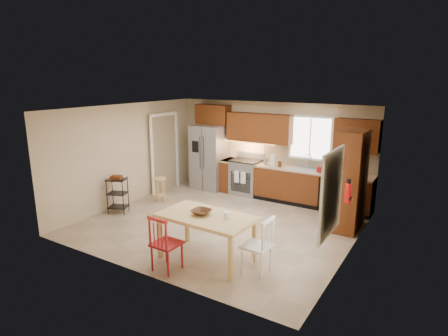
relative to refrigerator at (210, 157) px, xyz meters
name	(u,v)px	position (x,y,z in m)	size (l,w,h in m)	color
floor	(220,223)	(1.70, -2.12, -0.91)	(5.50, 5.50, 0.00)	gray
ceiling	(220,109)	(1.70, -2.12, 1.59)	(5.50, 5.00, 0.02)	silver
wall_back	(270,149)	(1.70, 0.38, 0.34)	(5.50, 0.02, 2.50)	#CCB793
wall_front	(135,201)	(1.70, -4.62, 0.34)	(5.50, 0.02, 2.50)	#CCB793
wall_left	(127,154)	(-1.05, -2.12, 0.34)	(0.02, 5.00, 2.50)	#CCB793
wall_right	(354,188)	(4.45, -2.12, 0.34)	(0.02, 5.00, 2.50)	#CCB793
refrigerator	(210,157)	(0.00, 0.00, 0.00)	(0.92, 0.75, 1.82)	gray
range_stove	(246,177)	(1.15, 0.06, -0.45)	(0.76, 0.63, 0.92)	gray
base_cabinet_narrow	(229,175)	(0.60, 0.08, -0.46)	(0.30, 0.60, 0.90)	#612911
base_cabinet_run	(312,188)	(2.99, 0.08, -0.46)	(2.92, 0.60, 0.90)	#612911
dishwasher	(331,195)	(3.55, -0.22, -0.46)	(0.60, 0.02, 0.78)	black
backsplash	(317,157)	(2.99, 0.36, 0.27)	(2.92, 0.03, 0.55)	beige
upper_over_fridge	(213,115)	(0.00, 0.20, 1.19)	(1.00, 0.35, 0.55)	#612C10
upper_left_block	(259,128)	(1.45, 0.20, 0.92)	(1.80, 0.35, 0.75)	#612C10
upper_right_block	(357,136)	(3.95, 0.20, 0.92)	(1.00, 0.35, 0.75)	#612C10
window_back	(311,138)	(2.80, 0.35, 0.74)	(1.12, 0.04, 1.12)	white
sink	(305,171)	(2.80, 0.08, -0.05)	(0.62, 0.46, 0.16)	gray
undercab_glow	(249,142)	(1.15, 0.17, 0.52)	(1.60, 0.30, 0.01)	#FFBF66
soap_bottle	(319,168)	(3.18, -0.02, 0.09)	(0.09, 0.09, 0.19)	red
paper_towel	(273,160)	(1.95, 0.03, 0.13)	(0.12, 0.12, 0.28)	white
canister_steel	(266,161)	(1.75, 0.03, 0.08)	(0.11, 0.11, 0.18)	gray
canister_wood	(280,164)	(2.15, 0.00, 0.06)	(0.10, 0.10, 0.14)	#452712
pantry	(351,180)	(4.13, -0.93, 0.14)	(0.50, 0.95, 2.10)	#612911
fire_extinguisher	(348,193)	(4.33, -1.98, 0.19)	(0.12, 0.12, 0.36)	red
window_right	(331,193)	(4.38, -3.27, 0.54)	(0.04, 1.02, 1.32)	white
doorway	(164,154)	(-0.97, -0.82, 0.14)	(0.04, 0.95, 2.10)	#8C7A59
dining_table	(207,238)	(2.37, -3.65, -0.51)	(1.65, 0.93, 0.80)	tan
chair_red	(167,243)	(2.02, -4.30, -0.43)	(0.45, 0.45, 0.97)	maroon
chair_white	(257,245)	(3.32, -3.60, -0.43)	(0.45, 0.45, 0.97)	white
table_bowl	(201,215)	(2.27, -3.65, -0.10)	(0.33, 0.33, 0.08)	#452712
table_jar	(227,216)	(2.73, -3.55, -0.07)	(0.13, 0.13, 0.15)	white
bar_stool	(160,190)	(-0.40, -1.69, -0.59)	(0.31, 0.31, 0.63)	tan
utility_cart	(118,195)	(-0.72, -2.82, -0.48)	(0.43, 0.33, 0.86)	black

